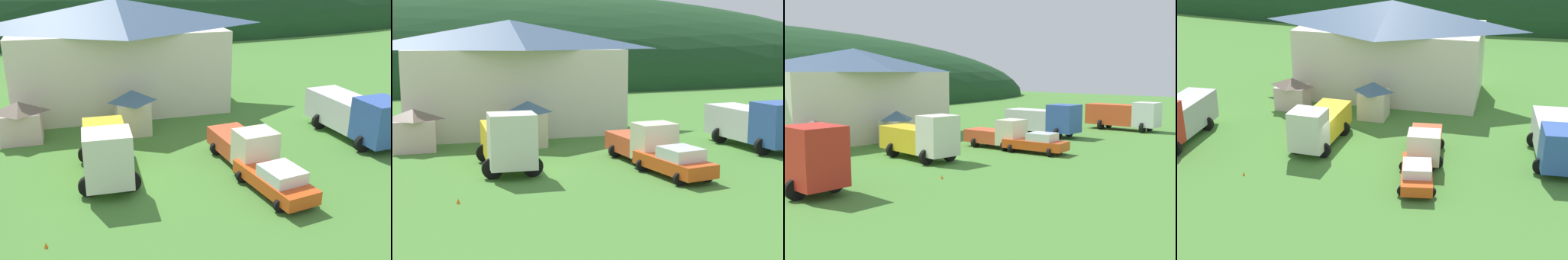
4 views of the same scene
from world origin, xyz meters
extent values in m
plane|color=#477F33|center=(0.00, 0.00, 0.00)|extent=(200.00, 200.00, 0.00)
ellipsoid|color=#193D1E|center=(0.00, 71.26, 0.00)|extent=(172.73, 60.00, 31.87)
cube|color=silver|center=(1.43, 14.44, 3.20)|extent=(16.19, 8.96, 6.40)
pyramid|color=#3D5675|center=(1.43, 14.44, 7.53)|extent=(17.48, 9.68, 2.24)
cube|color=beige|center=(1.46, 7.64, 1.14)|extent=(2.26, 2.30, 2.28)
pyramid|color=#42667F|center=(1.46, 7.64, 2.68)|extent=(2.44, 2.48, 0.80)
cube|color=beige|center=(-5.91, 7.99, 1.02)|extent=(2.64, 2.01, 2.04)
pyramid|color=#6B5B4C|center=(-5.91, 7.99, 2.40)|extent=(2.85, 2.17, 0.71)
cube|color=silver|center=(-1.01, -0.91, 1.97)|extent=(2.46, 2.15, 2.84)
cube|color=black|center=(-1.01, -1.01, 2.60)|extent=(1.34, 1.70, 0.91)
cube|color=gold|center=(-0.89, 2.54, 1.42)|extent=(2.56, 4.91, 1.74)
cylinder|color=black|center=(0.04, -0.95, 0.55)|extent=(1.10, 0.30, 1.10)
cylinder|color=black|center=(-2.06, -0.87, 0.55)|extent=(1.10, 0.30, 1.10)
cylinder|color=black|center=(0.18, 3.23, 0.55)|extent=(1.10, 0.30, 1.10)
cylinder|color=black|center=(-1.92, 3.30, 0.55)|extent=(1.10, 0.30, 1.10)
cube|color=beige|center=(7.11, -0.59, 1.45)|extent=(2.35, 2.01, 2.10)
cube|color=black|center=(7.12, -0.68, 1.91)|extent=(1.32, 1.54, 0.67)
cube|color=#DB512D|center=(6.83, 1.98, 0.94)|extent=(2.53, 3.62, 1.09)
cylinder|color=black|center=(8.04, -0.49, 0.40)|extent=(0.80, 0.30, 0.80)
cylinder|color=black|center=(6.18, -0.70, 0.40)|extent=(0.80, 0.30, 0.80)
cylinder|color=black|center=(7.70, 2.59, 0.40)|extent=(0.80, 0.30, 0.80)
cylinder|color=black|center=(5.84, 2.39, 0.40)|extent=(0.80, 0.30, 0.80)
cube|color=#3356AD|center=(15.92, 0.38, 1.91)|extent=(2.75, 2.81, 2.72)
cube|color=black|center=(15.93, 0.25, 2.51)|extent=(1.54, 2.19, 0.87)
cube|color=silver|center=(15.58, 4.15, 1.57)|extent=(2.96, 5.17, 2.04)
cylinder|color=black|center=(14.81, 0.28, 0.55)|extent=(1.10, 0.30, 1.10)
cylinder|color=black|center=(16.63, 4.99, 0.55)|extent=(1.10, 0.30, 1.10)
cylinder|color=black|center=(14.40, 4.79, 0.55)|extent=(1.10, 0.30, 1.10)
cube|color=#E44E18|center=(7.13, -3.12, 0.69)|extent=(2.80, 5.34, 0.70)
cube|color=silver|center=(7.23, -3.72, 1.35)|extent=(2.11, 2.31, 0.62)
cylinder|color=black|center=(8.27, -4.67, 0.34)|extent=(0.68, 0.24, 0.68)
cylinder|color=black|center=(6.60, -4.97, 0.34)|extent=(0.68, 0.24, 0.68)
cylinder|color=black|center=(7.66, -1.28, 0.34)|extent=(0.68, 0.24, 0.68)
cylinder|color=black|center=(5.99, -1.57, 0.34)|extent=(0.68, 0.24, 0.68)
cone|color=orange|center=(-4.10, -4.94, 0.00)|extent=(0.36, 0.36, 0.49)
camera|label=1|loc=(-2.40, -21.88, 11.20)|focal=41.20mm
camera|label=2|loc=(-5.63, -29.61, 7.15)|focal=52.03mm
camera|label=3|loc=(-22.18, -26.43, 6.40)|focal=43.67mm
camera|label=4|loc=(12.43, -34.34, 16.63)|focal=50.94mm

